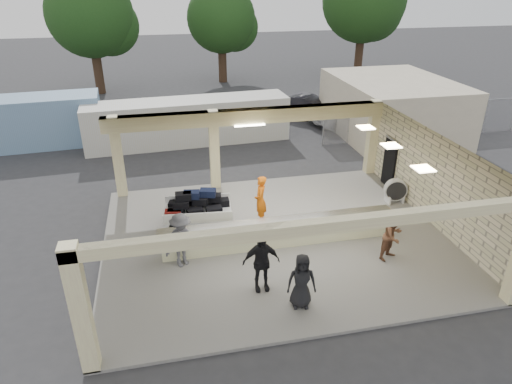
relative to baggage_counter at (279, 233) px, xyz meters
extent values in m
plane|color=#2A2A2D|center=(0.00, 0.50, -0.59)|extent=(120.00, 120.00, 0.00)
cube|color=slate|center=(0.00, 0.50, -0.54)|extent=(12.00, 10.00, 0.10)
cube|color=beige|center=(0.00, 0.50, 2.91)|extent=(12.00, 10.00, 0.02)
cube|color=beige|center=(6.00, 0.50, 1.16)|extent=(0.02, 10.00, 3.50)
cube|color=black|center=(5.94, 3.70, 0.56)|extent=(0.10, 0.95, 2.10)
cube|color=beige|center=(0.00, 5.25, 2.61)|extent=(12.00, 0.50, 0.60)
cube|color=beige|center=(0.00, -4.35, 2.76)|extent=(12.00, 0.30, 0.30)
cube|color=beige|center=(-5.50, 5.25, 1.21)|extent=(0.40, 0.40, 3.50)
cube|color=beige|center=(-1.50, 5.25, 1.21)|extent=(0.40, 0.40, 3.50)
cube|color=beige|center=(5.80, 5.30, 1.21)|extent=(0.40, 0.40, 3.50)
cube|color=beige|center=(-5.80, -4.30, 1.21)|extent=(0.40, 0.40, 3.50)
cube|color=white|center=(0.00, 5.00, 2.29)|extent=(1.30, 0.12, 0.06)
cube|color=#FFEABF|center=(3.80, 2.00, 2.88)|extent=(0.55, 0.55, 0.04)
cube|color=#FFEABF|center=(3.80, 0.00, 2.88)|extent=(0.55, 0.55, 0.04)
cube|color=#FFEABF|center=(3.80, -2.00, 2.88)|extent=(0.55, 0.55, 0.04)
cube|color=beige|center=(0.00, 0.00, -0.04)|extent=(8.00, 0.50, 0.90)
cube|color=#B7B7BC|center=(0.00, 0.00, 0.46)|extent=(8.20, 0.58, 0.06)
cube|color=silver|center=(-2.59, 1.90, 0.10)|extent=(2.59, 1.70, 0.12)
cylinder|color=black|center=(-3.62, 1.45, -0.29)|extent=(0.16, 0.40, 0.39)
cylinder|color=black|center=(-3.52, 2.53, -0.29)|extent=(0.16, 0.40, 0.39)
cylinder|color=black|center=(-1.67, 1.27, -0.29)|extent=(0.16, 0.40, 0.39)
cylinder|color=black|center=(-1.56, 2.34, -0.29)|extent=(0.16, 0.40, 0.39)
cube|color=silver|center=(-2.52, 2.63, 0.30)|extent=(2.45, 0.28, 0.29)
cube|color=silver|center=(-2.66, 1.16, 0.30)|extent=(2.45, 0.28, 0.29)
cube|color=black|center=(-3.40, 1.68, 0.29)|extent=(0.60, 0.43, 0.26)
cube|color=black|center=(-2.72, 1.61, 0.29)|extent=(0.60, 0.43, 0.26)
cube|color=black|center=(-2.03, 1.55, 0.29)|extent=(0.60, 0.43, 0.26)
cube|color=black|center=(-3.35, 2.27, 0.29)|extent=(0.60, 0.43, 0.26)
cube|color=black|center=(-2.66, 2.20, 0.29)|extent=(0.60, 0.43, 0.26)
cube|color=black|center=(-1.98, 2.13, 0.29)|extent=(0.60, 0.43, 0.26)
cube|color=black|center=(-3.20, 1.76, 0.56)|extent=(0.60, 0.43, 0.26)
cube|color=black|center=(-2.50, 1.89, 0.56)|extent=(0.60, 0.43, 0.26)
cube|color=black|center=(-1.99, 2.04, 0.56)|extent=(0.60, 0.43, 0.26)
cube|color=black|center=(-2.96, 2.23, 0.56)|extent=(0.60, 0.43, 0.26)
cube|color=black|center=(-2.79, 1.92, 0.82)|extent=(0.60, 0.43, 0.26)
cube|color=black|center=(-2.19, 1.96, 0.82)|extent=(0.60, 0.43, 0.26)
cube|color=#590F0C|center=(-3.51, 1.59, 0.29)|extent=(0.60, 0.43, 0.26)
cube|color=black|center=(-1.68, 2.11, 0.29)|extent=(0.60, 0.43, 0.26)
cube|color=black|center=(-2.56, 2.29, 0.56)|extent=(0.60, 0.43, 0.26)
cube|color=black|center=(-3.09, 1.85, 0.82)|extent=(0.60, 0.43, 0.26)
cylinder|color=silver|center=(5.50, 2.16, 0.07)|extent=(0.95, 0.51, 0.91)
cylinder|color=black|center=(5.50, 2.16, 0.07)|extent=(0.86, 0.52, 0.81)
cube|color=silver|center=(5.20, 2.16, -0.34)|extent=(0.06, 0.50, 0.30)
cube|color=silver|center=(5.80, 2.16, -0.34)|extent=(0.06, 0.50, 0.30)
imported|color=#DE5F0B|center=(-0.28, 1.66, 0.46)|extent=(0.53, 0.76, 1.89)
imported|color=brown|center=(3.42, -1.56, 0.35)|extent=(0.89, 0.70, 1.68)
imported|color=black|center=(-1.15, -2.25, 0.46)|extent=(1.12, 0.42, 1.90)
imported|color=#505055|center=(-3.35, -0.50, 0.44)|extent=(1.26, 0.93, 1.86)
imported|color=black|center=(-0.21, -3.22, 0.35)|extent=(0.86, 0.47, 1.68)
imported|color=white|center=(8.01, 13.04, 0.15)|extent=(5.66, 3.85, 1.48)
imported|color=white|center=(13.53, 14.30, 0.22)|extent=(5.34, 2.70, 1.61)
imported|color=black|center=(5.84, 14.53, 0.15)|extent=(4.33, 4.12, 1.47)
cube|color=beige|center=(-2.14, 11.57, 0.62)|extent=(11.21, 2.87, 2.40)
cube|color=#6E8EB1|center=(-12.03, 12.71, 0.76)|extent=(10.49, 3.22, 2.69)
cylinder|color=gray|center=(5.00, 9.50, 0.41)|extent=(0.06, 0.06, 2.00)
cylinder|color=gray|center=(7.00, 9.50, 0.41)|extent=(0.06, 0.06, 2.00)
cylinder|color=gray|center=(9.00, 9.50, 0.41)|extent=(0.06, 0.06, 2.00)
cylinder|color=gray|center=(11.00, 9.50, 0.41)|extent=(0.06, 0.06, 2.00)
cylinder|color=gray|center=(13.00, 9.50, 0.41)|extent=(0.06, 0.06, 2.00)
cylinder|color=gray|center=(15.00, 9.50, 0.41)|extent=(0.06, 0.06, 2.00)
cube|color=gray|center=(11.00, 9.50, 0.41)|extent=(12.00, 0.02, 2.00)
cylinder|color=gray|center=(11.00, 9.50, 1.41)|extent=(12.00, 0.05, 0.05)
cylinder|color=#382619|center=(-8.00, 24.50, 1.66)|extent=(0.70, 0.70, 4.50)
sphere|color=black|center=(-8.00, 24.50, 5.26)|extent=(6.30, 6.30, 6.30)
sphere|color=black|center=(-6.80, 25.10, 4.36)|extent=(4.50, 4.50, 4.50)
cylinder|color=#382619|center=(2.00, 26.50, 1.41)|extent=(0.70, 0.70, 4.00)
sphere|color=black|center=(2.00, 26.50, 4.61)|extent=(5.60, 5.60, 5.60)
sphere|color=black|center=(3.20, 27.10, 3.81)|extent=(4.00, 4.00, 4.00)
cylinder|color=#382619|center=(14.00, 25.50, 1.91)|extent=(0.70, 0.70, 5.00)
sphere|color=black|center=(14.00, 25.50, 5.91)|extent=(7.00, 7.00, 7.00)
sphere|color=black|center=(15.20, 26.10, 4.91)|extent=(5.00, 5.00, 5.00)
cube|color=beige|center=(9.50, 10.50, 1.01)|extent=(6.00, 8.00, 3.20)
camera|label=1|loc=(-3.64, -13.04, 8.14)|focal=32.00mm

